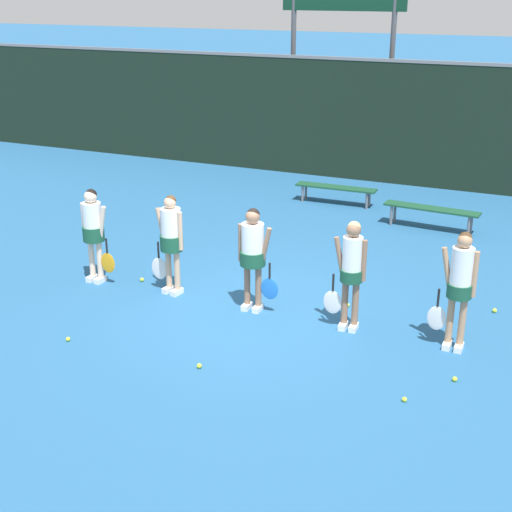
# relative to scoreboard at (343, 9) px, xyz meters

# --- Properties ---
(ground_plane) EXTENTS (140.00, 140.00, 0.00)m
(ground_plane) POSITION_rel_scoreboard_xyz_m (1.72, -9.80, -4.30)
(ground_plane) COLOR #235684
(fence_windscreen) EXTENTS (60.00, 0.08, 3.18)m
(fence_windscreen) POSITION_rel_scoreboard_xyz_m (1.72, -1.16, -2.69)
(fence_windscreen) COLOR black
(fence_windscreen) RESTS_ON ground_plane
(scoreboard) EXTENTS (3.42, 0.15, 5.53)m
(scoreboard) POSITION_rel_scoreboard_xyz_m (0.00, 0.00, 0.00)
(scoreboard) COLOR #515156
(scoreboard) RESTS_ON ground_plane
(bench_courtside) EXTENTS (2.04, 0.51, 0.47)m
(bench_courtside) POSITION_rel_scoreboard_xyz_m (3.56, -4.54, -3.88)
(bench_courtside) COLOR #19472D
(bench_courtside) RESTS_ON ground_plane
(bench_far) EXTENTS (1.94, 0.40, 0.42)m
(bench_far) POSITION_rel_scoreboard_xyz_m (1.12, -3.56, -3.93)
(bench_far) COLOR #19472D
(bench_far) RESTS_ON ground_plane
(player_0) EXTENTS (0.65, 0.37, 1.67)m
(player_0) POSITION_rel_scoreboard_xyz_m (-1.25, -9.82, -3.30)
(player_0) COLOR beige
(player_0) RESTS_ON ground_plane
(player_1) EXTENTS (0.67, 0.39, 1.71)m
(player_1) POSITION_rel_scoreboard_xyz_m (0.23, -9.71, -3.29)
(player_1) COLOR tan
(player_1) RESTS_ON ground_plane
(player_2) EXTENTS (0.69, 0.41, 1.70)m
(player_2) POSITION_rel_scoreboard_xyz_m (1.75, -9.78, -3.28)
(player_2) COLOR #8C664C
(player_2) RESTS_ON ground_plane
(player_3) EXTENTS (0.62, 0.34, 1.71)m
(player_3) POSITION_rel_scoreboard_xyz_m (3.36, -9.81, -3.29)
(player_3) COLOR #8C664C
(player_3) RESTS_ON ground_plane
(player_4) EXTENTS (0.63, 0.35, 1.76)m
(player_4) POSITION_rel_scoreboard_xyz_m (4.92, -9.81, -3.26)
(player_4) COLOR tan
(player_4) RESTS_ON ground_plane
(tennis_ball_0) EXTENTS (0.07, 0.07, 0.07)m
(tennis_ball_0) POSITION_rel_scoreboard_xyz_m (-0.52, -9.52, -4.26)
(tennis_ball_0) COLOR #CCE033
(tennis_ball_0) RESTS_ON ground_plane
(tennis_ball_1) EXTENTS (0.07, 0.07, 0.07)m
(tennis_ball_1) POSITION_rel_scoreboard_xyz_m (1.85, -11.80, -4.26)
(tennis_ball_1) COLOR #CCE033
(tennis_ball_1) RESTS_ON ground_plane
(tennis_ball_2) EXTENTS (0.07, 0.07, 0.07)m
(tennis_ball_2) POSITION_rel_scoreboard_xyz_m (5.10, -10.74, -4.26)
(tennis_ball_2) COLOR #CCE033
(tennis_ball_2) RESTS_ON ground_plane
(tennis_ball_3) EXTENTS (0.06, 0.06, 0.06)m
(tennis_ball_3) POSITION_rel_scoreboard_xyz_m (4.61, -11.50, -4.26)
(tennis_ball_3) COLOR #CCE033
(tennis_ball_3) RESTS_ON ground_plane
(tennis_ball_4) EXTENTS (0.07, 0.07, 0.07)m
(tennis_ball_4) POSITION_rel_scoreboard_xyz_m (5.33, -8.32, -4.26)
(tennis_ball_4) COLOR #CCE033
(tennis_ball_4) RESTS_ON ground_plane
(tennis_ball_6) EXTENTS (0.07, 0.07, 0.07)m
(tennis_ball_6) POSITION_rel_scoreboard_xyz_m (3.12, -9.07, -4.26)
(tennis_ball_6) COLOR #CCE033
(tennis_ball_6) RESTS_ON ground_plane
(tennis_ball_7) EXTENTS (0.07, 0.07, 0.07)m
(tennis_ball_7) POSITION_rel_scoreboard_xyz_m (-0.29, -11.89, -4.26)
(tennis_ball_7) COLOR #CCE033
(tennis_ball_7) RESTS_ON ground_plane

